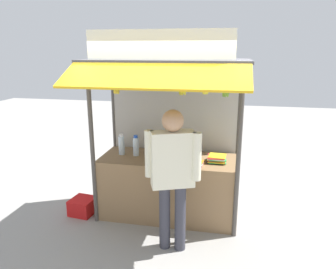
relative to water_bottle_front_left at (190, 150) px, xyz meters
name	(u,v)px	position (x,y,z in m)	size (l,w,h in m)	color
ground_plane	(168,214)	(-0.30, -0.10, -1.00)	(20.00, 20.00, 0.00)	gray
stall_counter	(168,187)	(-0.30, -0.10, -0.56)	(1.95, 0.78, 0.89)	olive
stall_structure	(169,108)	(-0.30, -0.01, 0.59)	(2.15, 1.60, 2.63)	#4C4742
water_bottle_front_left	(190,150)	(0.00, 0.00, 0.00)	(0.07, 0.07, 0.24)	silver
water_bottle_center	(122,145)	(-1.01, -0.07, 0.03)	(0.09, 0.09, 0.31)	silver
water_bottle_rear_center	(136,146)	(-0.78, -0.08, 0.03)	(0.09, 0.09, 0.31)	silver
magazine_stack_back_right	(194,163)	(0.09, -0.31, -0.08)	(0.26, 0.25, 0.06)	purple
magazine_stack_far_right	(175,159)	(-0.17, -0.22, -0.07)	(0.23, 0.27, 0.08)	green
magazine_stack_left	(217,159)	(0.39, -0.13, -0.07)	(0.27, 0.26, 0.09)	black
banana_bunch_leftmost	(206,88)	(0.25, -0.59, 0.96)	(0.09, 0.09, 0.26)	#332D23
banana_bunch_inner_right	(117,88)	(-0.85, -0.59, 0.94)	(0.09, 0.10, 0.28)	#332D23
banana_bunch_inner_left	(226,91)	(0.48, -0.59, 0.93)	(0.09, 0.09, 0.29)	#332D23
banana_bunch_rightmost	(182,89)	(-0.03, -0.59, 0.94)	(0.11, 0.11, 0.28)	#332D23
vendor_person	(173,168)	(-0.08, -0.92, 0.05)	(0.67, 0.38, 1.76)	#383842
plastic_crate	(83,206)	(-1.56, -0.34, -0.89)	(0.34, 0.34, 0.24)	red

